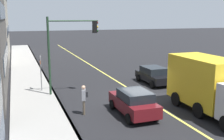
{
  "coord_description": "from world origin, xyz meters",
  "views": [
    {
      "loc": [
        -16.98,
        8.5,
        5.71
      ],
      "look_at": [
        0.12,
        2.34,
        2.15
      ],
      "focal_mm": 43.64,
      "sensor_mm": 36.0,
      "label": 1
    }
  ],
  "objects_px": {
    "street_sign_post": "(41,71)",
    "pedestrian_with_backpack": "(84,97)",
    "car_black": "(154,75)",
    "truck_yellow": "(211,85)",
    "traffic_light_mast": "(68,42)",
    "car_maroon": "(134,102)"
  },
  "relations": [
    {
      "from": "pedestrian_with_backpack",
      "to": "truck_yellow",
      "type": "bearing_deg",
      "value": -108.55
    },
    {
      "from": "car_maroon",
      "to": "pedestrian_with_backpack",
      "type": "height_order",
      "value": "pedestrian_with_backpack"
    },
    {
      "from": "truck_yellow",
      "to": "traffic_light_mast",
      "type": "bearing_deg",
      "value": 46.3
    },
    {
      "from": "pedestrian_with_backpack",
      "to": "street_sign_post",
      "type": "height_order",
      "value": "street_sign_post"
    },
    {
      "from": "truck_yellow",
      "to": "traffic_light_mast",
      "type": "xyz_separation_m",
      "value": [
        6.85,
        7.16,
        2.19
      ]
    },
    {
      "from": "truck_yellow",
      "to": "car_maroon",
      "type": "bearing_deg",
      "value": 73.77
    },
    {
      "from": "truck_yellow",
      "to": "street_sign_post",
      "type": "relative_size",
      "value": 2.29
    },
    {
      "from": "car_black",
      "to": "street_sign_post",
      "type": "distance_m",
      "value": 9.54
    },
    {
      "from": "car_black",
      "to": "pedestrian_with_backpack",
      "type": "height_order",
      "value": "pedestrian_with_backpack"
    },
    {
      "from": "street_sign_post",
      "to": "pedestrian_with_backpack",
      "type": "bearing_deg",
      "value": -161.77
    },
    {
      "from": "car_maroon",
      "to": "pedestrian_with_backpack",
      "type": "distance_m",
      "value": 2.95
    },
    {
      "from": "car_maroon",
      "to": "pedestrian_with_backpack",
      "type": "bearing_deg",
      "value": 67.8
    },
    {
      "from": "traffic_light_mast",
      "to": "street_sign_post",
      "type": "bearing_deg",
      "value": 54.61
    },
    {
      "from": "truck_yellow",
      "to": "traffic_light_mast",
      "type": "height_order",
      "value": "traffic_light_mast"
    },
    {
      "from": "traffic_light_mast",
      "to": "street_sign_post",
      "type": "distance_m",
      "value": 3.22
    },
    {
      "from": "truck_yellow",
      "to": "street_sign_post",
      "type": "height_order",
      "value": "truck_yellow"
    },
    {
      "from": "traffic_light_mast",
      "to": "car_maroon",
      "type": "bearing_deg",
      "value": -153.89
    },
    {
      "from": "truck_yellow",
      "to": "car_black",
      "type": "bearing_deg",
      "value": -3.09
    },
    {
      "from": "car_black",
      "to": "street_sign_post",
      "type": "relative_size",
      "value": 1.4
    },
    {
      "from": "car_black",
      "to": "traffic_light_mast",
      "type": "bearing_deg",
      "value": 97.0
    },
    {
      "from": "car_black",
      "to": "pedestrian_with_backpack",
      "type": "relative_size",
      "value": 2.29
    },
    {
      "from": "traffic_light_mast",
      "to": "car_black",
      "type": "bearing_deg",
      "value": -83.0
    }
  ]
}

